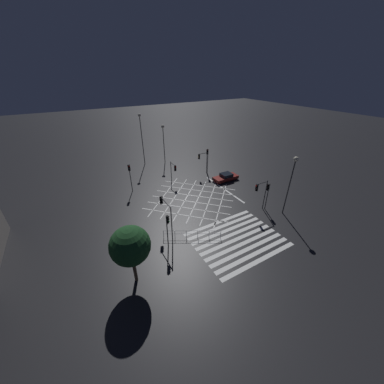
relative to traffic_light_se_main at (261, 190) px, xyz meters
name	(u,v)px	position (x,y,z in m)	size (l,w,h in m)	color
ground_plane	(192,198)	(-6.20, 7.22, -3.20)	(200.00, 200.00, 0.00)	black
road_markings	(220,222)	(-5.94, 0.43, -3.19)	(14.91, 21.64, 0.01)	silver
traffic_light_se_main	(261,190)	(0.00, 0.00, 0.00)	(2.12, 0.36, 4.39)	#2D2D30
traffic_light_nw_cross	(130,173)	(-13.33, 13.89, 0.03)	(0.36, 0.39, 4.54)	#2D2D30
traffic_light_sw_cross	(166,210)	(-12.68, 1.78, 0.17)	(0.36, 2.94, 4.56)	#2D2D30
traffic_light_sw_main	(168,225)	(-13.37, -0.21, -0.28)	(0.39, 0.36, 4.08)	#2D2D30
traffic_light_median_north	(174,169)	(-6.32, 13.17, -0.58)	(0.36, 2.03, 3.59)	#2D2D30
traffic_light_ne_main	(203,159)	(-0.16, 13.83, -0.14)	(2.14, 0.36, 4.18)	#2D2D30
traffic_light_se_cross	(268,191)	(1.23, -0.15, -0.43)	(0.36, 0.39, 3.87)	#2D2D30
traffic_light_ne_cross	(207,156)	(0.97, 14.14, 0.05)	(0.36, 0.39, 4.56)	#2D2D30
street_lamp_east	(163,134)	(-3.84, 22.79, 2.77)	(0.62, 0.62, 7.71)	#2D2D30
street_lamp_west	(141,129)	(-7.81, 24.06, 3.94)	(0.56, 0.56, 9.93)	#2D2D30
street_lamp_far	(293,172)	(2.58, -2.14, 2.88)	(0.59, 0.59, 8.02)	#2D2D30
street_tree_near	(130,246)	(-17.81, -2.74, 0.97)	(3.44, 3.44, 5.91)	brown
waiting_car	(226,177)	(2.04, 9.70, -2.62)	(4.51, 1.83, 1.25)	maroon
pedestrian_railing	(192,233)	(-10.53, -0.34, -2.53)	(5.73, 3.30, 1.05)	#9EA0A5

